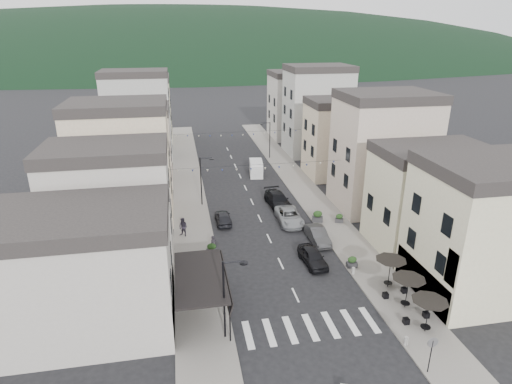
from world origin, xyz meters
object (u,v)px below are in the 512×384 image
Objects in this scene: delivery_van at (256,168)px; pedestrian_b at (183,227)px; parked_car_a at (313,257)px; parked_car_c at (289,216)px; parked_car_e at (223,218)px; parked_car_d at (278,200)px; pedestrian_a at (214,245)px; parked_car_b at (318,235)px.

delivery_van is 21.29m from pedestrian_b.
parked_car_a is at bearing -81.60° from delivery_van.
parked_car_c is 2.73× the size of pedestrian_b.
pedestrian_b is (-11.46, -1.40, 0.36)m from parked_car_c.
parked_car_c is 7.20m from parked_car_e.
pedestrian_b is at bearing -171.75° from parked_car_c.
parked_car_d is at bearing -153.21° from parked_car_e.
pedestrian_a is at bearing -146.58° from parked_car_c.
parked_car_a is 0.77× the size of parked_car_d.
parked_car_e is 0.84× the size of delivery_van.
parked_car_b is 0.93× the size of delivery_van.
parked_car_d is 1.18× the size of delivery_van.
pedestrian_a reaches higher than parked_car_c.
delivery_van is 23.84m from pedestrian_a.
delivery_van is at bearing 95.99° from pedestrian_b.
parked_car_a is 25.81m from delivery_van.
parked_car_b is at bearing 144.64° from parked_car_e.
parked_car_e is 5.06m from pedestrian_b.
parked_car_e is at bearing -157.40° from parked_car_d.
pedestrian_a is (-8.60, -10.26, 0.19)m from parked_car_d.
parked_car_c is 0.96× the size of parked_car_d.
pedestrian_a is at bearing 75.39° from parked_car_e.
parked_car_c is at bearing 43.77° from pedestrian_b.
parked_car_c is at bearing 4.58° from pedestrian_a.
parked_car_d is (0.00, 13.68, 0.08)m from parked_car_a.
delivery_van is at bearing 93.17° from parked_car_c.
pedestrian_a is at bearing 153.79° from parked_car_a.
pedestrian_a is (-8.76, -5.50, 0.25)m from parked_car_c.
pedestrian_b is (-13.10, 3.51, 0.38)m from parked_car_b.
pedestrian_a is (-1.65, -6.65, 0.32)m from parked_car_e.
delivery_van is 2.40× the size of pedestrian_b.
parked_car_d reaches higher than parked_car_b.
delivery_van reaches higher than parked_car_a.
parked_car_d reaches higher than parked_car_a.
parked_car_a is 8.93m from parked_car_c.
parked_car_c is 11.55m from pedestrian_b.
parked_car_a is at bearing -115.01° from parked_car_b.
pedestrian_a is at bearing -102.61° from delivery_van.
parked_car_c is at bearing 84.44° from parked_car_a.
parked_car_e is at bearing 67.16° from pedestrian_b.
parked_car_c is (-1.64, 4.91, 0.02)m from parked_car_b.
parked_car_d is at bearing 93.24° from parked_car_c.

